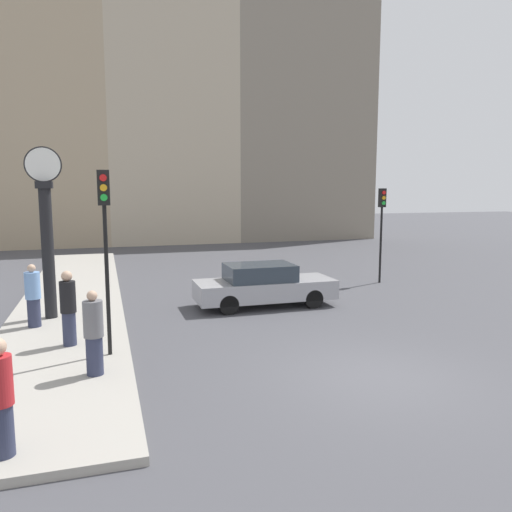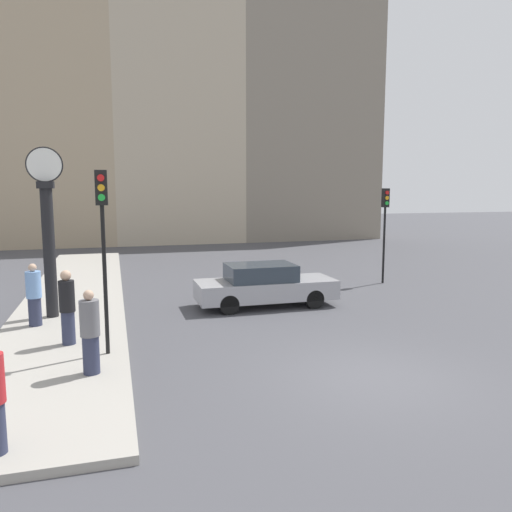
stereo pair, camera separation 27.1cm
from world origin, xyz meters
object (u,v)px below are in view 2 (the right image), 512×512
object	(u,v)px
street_clock	(48,235)
pedestrian_grey_jacket	(90,332)
pedestrian_blue_stripe	(34,295)
traffic_light_far	(385,216)
pedestrian_black_jacket	(67,307)
traffic_light_near	(103,225)
sedan_car	(264,285)

from	to	relation	value
street_clock	pedestrian_grey_jacket	world-z (taller)	street_clock
street_clock	pedestrian_blue_stripe	distance (m)	1.83
traffic_light_far	pedestrian_blue_stripe	size ratio (longest dim) A/B	2.26
pedestrian_grey_jacket	pedestrian_black_jacket	world-z (taller)	pedestrian_black_jacket
traffic_light_near	pedestrian_grey_jacket	xyz separation A→B (m)	(-0.30, -1.19, -2.08)
traffic_light_far	pedestrian_black_jacket	world-z (taller)	traffic_light_far
traffic_light_far	pedestrian_black_jacket	distance (m)	13.11
street_clock	pedestrian_grey_jacket	xyz separation A→B (m)	(1.28, -5.07, -1.54)
pedestrian_black_jacket	traffic_light_far	bearing A→B (deg)	25.49
sedan_car	pedestrian_blue_stripe	world-z (taller)	pedestrian_blue_stripe
street_clock	pedestrian_black_jacket	distance (m)	3.33
traffic_light_far	pedestrian_grey_jacket	distance (m)	13.69
pedestrian_grey_jacket	pedestrian_blue_stripe	bearing A→B (deg)	111.18
sedan_car	pedestrian_grey_jacket	world-z (taller)	pedestrian_grey_jacket
sedan_car	traffic_light_near	bearing A→B (deg)	-140.86
traffic_light_near	traffic_light_far	xyz separation A→B (m)	(10.83, 6.57, -0.31)
sedan_car	pedestrian_grey_jacket	bearing A→B (deg)	-135.18
sedan_car	traffic_light_near	xyz separation A→B (m)	(-4.95, -4.03, 2.38)
pedestrian_grey_jacket	pedestrian_blue_stripe	size ratio (longest dim) A/B	1.01
traffic_light_near	sedan_car	bearing A→B (deg)	39.14
traffic_light_near	pedestrian_grey_jacket	distance (m)	2.41
traffic_light_far	pedestrian_black_jacket	xyz separation A→B (m)	(-11.74, -5.59, -1.71)
street_clock	traffic_light_near	bearing A→B (deg)	-67.85
traffic_light_far	pedestrian_grey_jacket	xyz separation A→B (m)	(-11.13, -7.76, -1.76)
pedestrian_black_jacket	street_clock	bearing A→B (deg)	103.06
sedan_car	traffic_light_far	bearing A→B (deg)	23.40
sedan_car	pedestrian_blue_stripe	size ratio (longest dim) A/B	2.67
traffic_light_near	street_clock	xyz separation A→B (m)	(-1.58, 3.88, -0.53)
traffic_light_near	pedestrian_grey_jacket	world-z (taller)	traffic_light_near
traffic_light_near	pedestrian_black_jacket	world-z (taller)	traffic_light_near
traffic_light_near	traffic_light_far	world-z (taller)	traffic_light_near
pedestrian_grey_jacket	pedestrian_black_jacket	distance (m)	2.25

